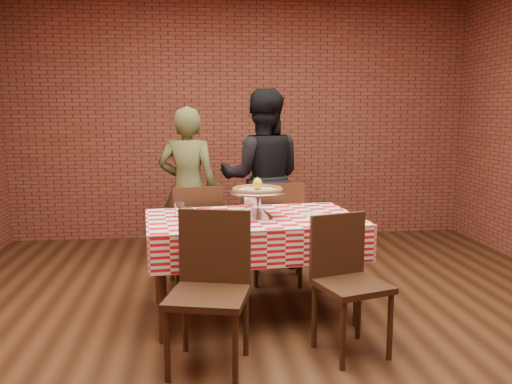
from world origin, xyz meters
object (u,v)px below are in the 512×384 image
at_px(water_glass_right, 180,209).
at_px(diner_black, 262,178).
at_px(pizza, 257,191).
at_px(diner_olive, 188,188).
at_px(chair_near_right, 352,287).
at_px(chair_far_right, 278,231).
at_px(table, 253,266).
at_px(chair_near_left, 208,293).
at_px(pizza_stand, 257,204).
at_px(chair_far_left, 195,235).
at_px(water_glass_left, 188,215).
at_px(condiment_caddy, 248,200).

height_order(water_glass_right, diner_black, diner_black).
relative_size(pizza, diner_olive, 0.24).
height_order(water_glass_right, diner_olive, diner_olive).
xyz_separation_m(chair_near_right, chair_far_right, (-0.25, 1.50, 0.02)).
xyz_separation_m(table, chair_near_right, (0.55, -0.74, 0.07)).
xyz_separation_m(pizza, chair_near_left, (-0.39, -0.82, -0.49)).
xyz_separation_m(water_glass_right, chair_near_left, (0.19, -0.89, -0.35)).
bearing_deg(chair_near_left, chair_far_right, 81.34).
bearing_deg(diner_olive, diner_black, -165.92).
xyz_separation_m(pizza_stand, chair_far_left, (-0.47, 0.75, -0.40)).
bearing_deg(pizza_stand, diner_olive, 112.30).
relative_size(water_glass_left, chair_near_left, 0.12).
relative_size(pizza, water_glass_right, 3.26).
xyz_separation_m(pizza, chair_far_right, (0.27, 0.78, -0.49)).
relative_size(water_glass_right, condiment_caddy, 0.79).
bearing_deg(pizza_stand, chair_near_left, -115.50).
height_order(water_glass_right, chair_far_right, chair_far_right).
xyz_separation_m(chair_far_left, diner_olive, (-0.06, 0.55, 0.34)).
relative_size(water_glass_right, chair_far_left, 0.13).
distance_m(water_glass_left, chair_near_left, 0.75).
bearing_deg(pizza_stand, water_glass_left, -162.53).
bearing_deg(chair_far_left, chair_far_right, 171.37).
xyz_separation_m(table, diner_olive, (-0.50, 1.28, 0.42)).
xyz_separation_m(chair_near_right, chair_far_left, (-0.99, 1.47, 0.01)).
bearing_deg(chair_near_left, pizza_stand, 78.46).
bearing_deg(water_glass_right, diner_olive, 88.06).
distance_m(table, chair_far_left, 0.85).
height_order(table, condiment_caddy, condiment_caddy).
height_order(pizza, diner_black, diner_black).
distance_m(water_glass_left, chair_far_right, 1.27).
bearing_deg(chair_near_right, table, 109.49).
xyz_separation_m(chair_far_right, diner_olive, (-0.81, 0.53, 0.33)).
distance_m(pizza, diner_black, 1.37).
bearing_deg(diner_olive, pizza, 122.73).
xyz_separation_m(table, pizza, (0.03, -0.02, 0.58)).
bearing_deg(table, water_glass_right, 174.37).
bearing_deg(water_glass_right, chair_near_left, -78.21).
bearing_deg(pizza, condiment_caddy, 95.54).
distance_m(table, chair_far_right, 0.82).
height_order(pizza, chair_near_right, pizza).
bearing_deg(diner_black, chair_near_right, 105.60).
bearing_deg(chair_near_left, diner_olive, 107.87).
distance_m(pizza, chair_far_left, 1.02).
bearing_deg(chair_far_left, chair_near_left, 82.38).
relative_size(pizza_stand, chair_near_right, 0.49).
bearing_deg(chair_far_right, chair_far_left, 9.84).
bearing_deg(condiment_caddy, water_glass_left, -149.19).
bearing_deg(pizza, chair_far_right, 70.54).
distance_m(chair_near_left, chair_near_right, 0.92).
bearing_deg(diner_olive, chair_far_right, 157.36).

